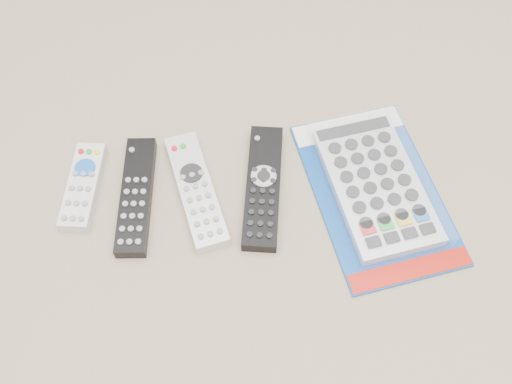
{
  "coord_description": "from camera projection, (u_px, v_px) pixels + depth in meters",
  "views": [
    {
      "loc": [
        -0.01,
        -0.46,
        0.76
      ],
      "look_at": [
        0.04,
        -0.01,
        0.01
      ],
      "focal_mm": 40.0,
      "sensor_mm": 36.0,
      "label": 1
    }
  ],
  "objects": [
    {
      "name": "remote_slim_black",
      "position": [
        136.0,
        196.0,
        0.87
      ],
      "size": [
        0.07,
        0.21,
        0.02
      ],
      "rotation": [
        0.0,
        0.0,
        -0.1
      ],
      "color": "black",
      "rests_on": "ground"
    },
    {
      "name": "remote_large_black",
      "position": [
        263.0,
        187.0,
        0.88
      ],
      "size": [
        0.09,
        0.22,
        0.02
      ],
      "rotation": [
        0.0,
        0.0,
        -0.18
      ],
      "color": "black",
      "rests_on": "ground"
    },
    {
      "name": "jumbo_remote_packaged",
      "position": [
        376.0,
        185.0,
        0.87
      ],
      "size": [
        0.23,
        0.33,
        0.04
      ],
      "rotation": [
        0.0,
        0.0,
        0.14
      ],
      "color": "#0D4193",
      "rests_on": "ground"
    },
    {
      "name": "remote_silver_dvd",
      "position": [
        196.0,
        190.0,
        0.88
      ],
      "size": [
        0.09,
        0.21,
        0.02
      ],
      "rotation": [
        0.0,
        0.0,
        0.19
      ],
      "color": "silver",
      "rests_on": "ground"
    },
    {
      "name": "remote_small_grey",
      "position": [
        83.0,
        186.0,
        0.88
      ],
      "size": [
        0.07,
        0.16,
        0.02
      ],
      "rotation": [
        0.0,
        0.0,
        -0.17
      ],
      "color": "silver",
      "rests_on": "ground"
    }
  ]
}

